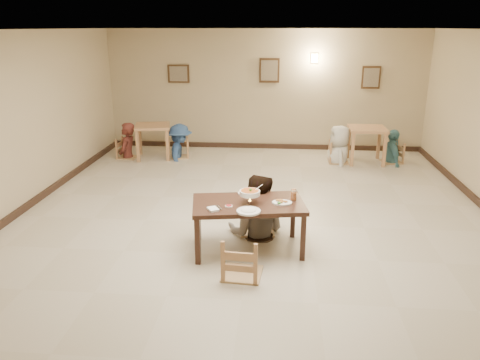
# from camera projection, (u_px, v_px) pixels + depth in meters

# --- Properties ---
(floor) EXTENTS (10.00, 10.00, 0.00)m
(floor) POSITION_uv_depth(u_px,v_px,m) (253.00, 224.00, 7.57)
(floor) COLOR beige
(floor) RESTS_ON ground
(ceiling) EXTENTS (10.00, 10.00, 0.00)m
(ceiling) POSITION_uv_depth(u_px,v_px,m) (255.00, 30.00, 6.63)
(ceiling) COLOR silver
(ceiling) RESTS_ON wall_back
(wall_back) EXTENTS (10.00, 0.00, 10.00)m
(wall_back) POSITION_uv_depth(u_px,v_px,m) (265.00, 90.00, 11.84)
(wall_back) COLOR #C0AD8B
(wall_back) RESTS_ON floor
(wall_front) EXTENTS (10.00, 0.00, 10.00)m
(wall_front) POSITION_uv_depth(u_px,v_px,m) (197.00, 346.00, 2.37)
(wall_front) COLOR #C0AD8B
(wall_front) RESTS_ON floor
(wall_left) EXTENTS (0.00, 10.00, 10.00)m
(wall_left) POSITION_uv_depth(u_px,v_px,m) (3.00, 128.00, 7.43)
(wall_left) COLOR #C0AD8B
(wall_left) RESTS_ON floor
(baseboard_back) EXTENTS (8.00, 0.06, 0.12)m
(baseboard_back) POSITION_uv_depth(u_px,v_px,m) (264.00, 146.00, 12.26)
(baseboard_back) COLOR #301F17
(baseboard_back) RESTS_ON floor
(baseboard_left) EXTENTS (0.06, 10.00, 0.12)m
(baseboard_left) POSITION_uv_depth(u_px,v_px,m) (18.00, 212.00, 7.88)
(baseboard_left) COLOR #301F17
(baseboard_left) RESTS_ON floor
(picture_a) EXTENTS (0.55, 0.04, 0.45)m
(picture_a) POSITION_uv_depth(u_px,v_px,m) (179.00, 74.00, 11.85)
(picture_a) COLOR #3B2615
(picture_a) RESTS_ON wall_back
(picture_b) EXTENTS (0.50, 0.04, 0.60)m
(picture_b) POSITION_uv_depth(u_px,v_px,m) (269.00, 70.00, 11.63)
(picture_b) COLOR #3B2615
(picture_b) RESTS_ON wall_back
(picture_c) EXTENTS (0.45, 0.04, 0.55)m
(picture_c) POSITION_uv_depth(u_px,v_px,m) (371.00, 77.00, 11.47)
(picture_c) COLOR #3B2615
(picture_c) RESTS_ON wall_back
(wall_sconce) EXTENTS (0.16, 0.05, 0.22)m
(wall_sconce) POSITION_uv_depth(u_px,v_px,m) (315.00, 58.00, 11.45)
(wall_sconce) COLOR #FFD88C
(wall_sconce) RESTS_ON wall_back
(main_table) EXTENTS (1.66, 1.10, 0.72)m
(main_table) POSITION_uv_depth(u_px,v_px,m) (248.00, 208.00, 6.51)
(main_table) COLOR #3B2117
(main_table) RESTS_ON floor
(chair_far) EXTENTS (0.51, 0.51, 1.08)m
(chair_far) POSITION_uv_depth(u_px,v_px,m) (258.00, 199.00, 7.14)
(chair_far) COLOR tan
(chair_far) RESTS_ON floor
(chair_near) EXTENTS (0.49, 0.49, 1.05)m
(chair_near) POSITION_uv_depth(u_px,v_px,m) (242.00, 238.00, 5.86)
(chair_near) COLOR tan
(chair_near) RESTS_ON floor
(main_diner) EXTENTS (1.00, 0.82, 1.90)m
(main_diner) POSITION_uv_depth(u_px,v_px,m) (257.00, 175.00, 6.92)
(main_diner) COLOR gray
(main_diner) RESTS_ON floor
(curry_warmer) EXTENTS (0.32, 0.28, 0.26)m
(curry_warmer) POSITION_uv_depth(u_px,v_px,m) (250.00, 193.00, 6.41)
(curry_warmer) COLOR silver
(curry_warmer) RESTS_ON main_table
(rice_plate_far) EXTENTS (0.30, 0.30, 0.07)m
(rice_plate_far) POSITION_uv_depth(u_px,v_px,m) (248.00, 193.00, 6.80)
(rice_plate_far) COLOR white
(rice_plate_far) RESTS_ON main_table
(rice_plate_near) EXTENTS (0.32, 0.32, 0.07)m
(rice_plate_near) POSITION_uv_depth(u_px,v_px,m) (249.00, 211.00, 6.14)
(rice_plate_near) COLOR white
(rice_plate_near) RESTS_ON main_table
(fried_plate) EXTENTS (0.27, 0.27, 0.06)m
(fried_plate) POSITION_uv_depth(u_px,v_px,m) (282.00, 202.00, 6.43)
(fried_plate) COLOR white
(fried_plate) RESTS_ON main_table
(chili_dish) EXTENTS (0.10, 0.10, 0.02)m
(chili_dish) POSITION_uv_depth(u_px,v_px,m) (229.00, 206.00, 6.32)
(chili_dish) COLOR white
(chili_dish) RESTS_ON main_table
(napkin_cutlery) EXTENTS (0.22, 0.26, 0.03)m
(napkin_cutlery) POSITION_uv_depth(u_px,v_px,m) (213.00, 209.00, 6.20)
(napkin_cutlery) COLOR white
(napkin_cutlery) RESTS_ON main_table
(drink_glass) EXTENTS (0.08, 0.08, 0.16)m
(drink_glass) POSITION_uv_depth(u_px,v_px,m) (294.00, 195.00, 6.54)
(drink_glass) COLOR white
(drink_glass) RESTS_ON main_table
(bg_table_left) EXTENTS (0.97, 0.97, 0.81)m
(bg_table_left) POSITION_uv_depth(u_px,v_px,m) (153.00, 131.00, 11.19)
(bg_table_left) COLOR tan
(bg_table_left) RESTS_ON floor
(bg_table_right) EXTENTS (0.84, 0.84, 0.83)m
(bg_table_right) POSITION_uv_depth(u_px,v_px,m) (367.00, 134.00, 10.79)
(bg_table_right) COLOR tan
(bg_table_right) RESTS_ON floor
(bg_chair_ll) EXTENTS (0.43, 0.43, 0.92)m
(bg_chair_ll) POSITION_uv_depth(u_px,v_px,m) (127.00, 139.00, 11.23)
(bg_chair_ll) COLOR tan
(bg_chair_ll) RESTS_ON floor
(bg_chair_lr) EXTENTS (0.42, 0.42, 0.89)m
(bg_chair_lr) POSITION_uv_depth(u_px,v_px,m) (179.00, 140.00, 11.28)
(bg_chair_lr) COLOR tan
(bg_chair_lr) RESTS_ON floor
(bg_chair_rl) EXTENTS (0.45, 0.45, 0.96)m
(bg_chair_rl) POSITION_uv_depth(u_px,v_px,m) (339.00, 143.00, 10.84)
(bg_chair_rl) COLOR tan
(bg_chair_rl) RESTS_ON floor
(bg_chair_rr) EXTENTS (0.43, 0.43, 0.92)m
(bg_chair_rr) POSITION_uv_depth(u_px,v_px,m) (393.00, 143.00, 10.86)
(bg_chair_rr) COLOR tan
(bg_chair_rr) RESTS_ON floor
(bg_diner_a) EXTENTS (0.45, 0.65, 1.73)m
(bg_diner_a) POSITION_uv_depth(u_px,v_px,m) (125.00, 123.00, 11.10)
(bg_diner_a) COLOR #5D2721
(bg_diner_a) RESTS_ON floor
(bg_diner_b) EXTENTS (0.74, 1.13, 1.65)m
(bg_diner_b) POSITION_uv_depth(u_px,v_px,m) (179.00, 124.00, 11.16)
(bg_diner_b) COLOR #32568E
(bg_diner_b) RESTS_ON floor
(bg_diner_c) EXTENTS (0.63, 0.90, 1.76)m
(bg_diner_c) POSITION_uv_depth(u_px,v_px,m) (341.00, 125.00, 10.72)
(bg_diner_c) COLOR silver
(bg_diner_c) RESTS_ON floor
(bg_diner_d) EXTENTS (0.47, 0.95, 1.57)m
(bg_diner_d) POSITION_uv_depth(u_px,v_px,m) (395.00, 130.00, 10.76)
(bg_diner_d) COLOR teal
(bg_diner_d) RESTS_ON floor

